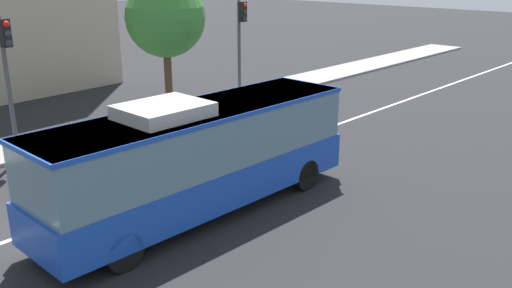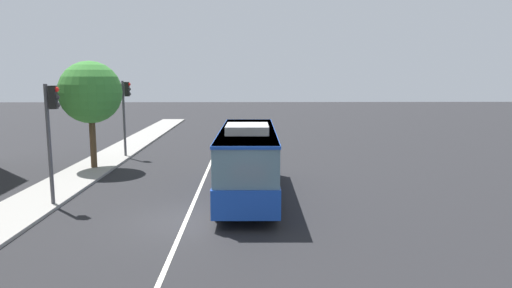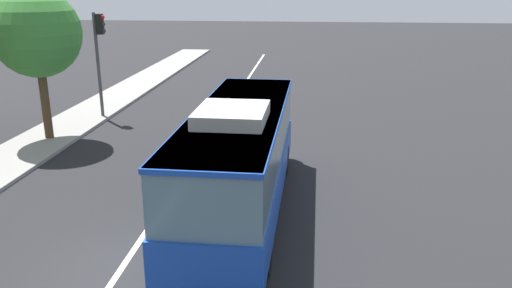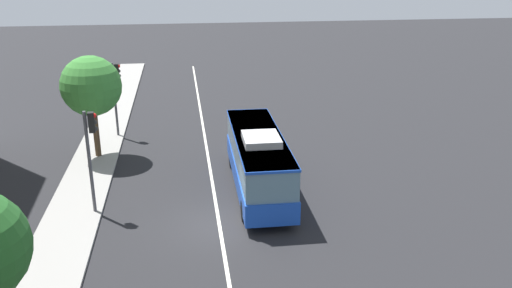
# 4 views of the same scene
# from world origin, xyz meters

# --- Properties ---
(ground_plane) EXTENTS (160.00, 160.00, 0.00)m
(ground_plane) POSITION_xyz_m (0.00, 0.00, 0.00)
(ground_plane) COLOR black
(lane_centre_line) EXTENTS (76.00, 0.16, 0.01)m
(lane_centre_line) POSITION_xyz_m (0.00, 0.00, 0.01)
(lane_centre_line) COLOR silver
(lane_centre_line) RESTS_ON ground_plane
(transit_bus) EXTENTS (10.03, 2.64, 3.46)m
(transit_bus) POSITION_xyz_m (3.56, -2.39, 1.81)
(transit_bus) COLOR #1947B7
(transit_bus) RESTS_ON ground_plane
(traffic_light_near_corner) EXTENTS (0.33, 0.62, 5.20)m
(traffic_light_near_corner) POSITION_xyz_m (13.65, 5.82, 3.56)
(traffic_light_near_corner) COLOR #47474C
(traffic_light_near_corner) RESTS_ON ground_plane
(street_tree_kerbside_left) EXTENTS (3.62, 3.62, 6.40)m
(street_tree_kerbside_left) POSITION_xyz_m (9.75, 6.79, 4.56)
(street_tree_kerbside_left) COLOR #4C3823
(street_tree_kerbside_left) RESTS_ON ground_plane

